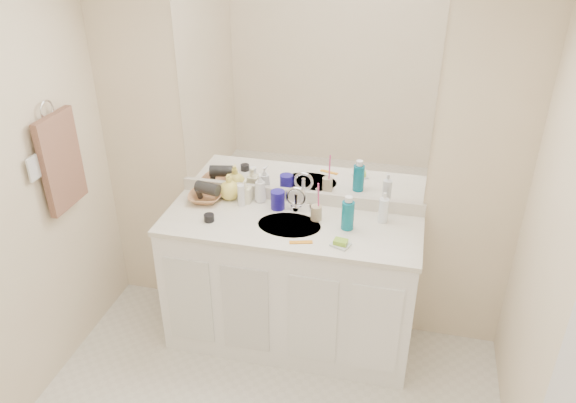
# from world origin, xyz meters

# --- Properties ---
(wall_back) EXTENTS (2.60, 0.02, 2.40)m
(wall_back) POSITION_xyz_m (0.00, 1.30, 1.20)
(wall_back) COLOR beige
(wall_back) RESTS_ON floor
(vanity_cabinet) EXTENTS (1.50, 0.55, 0.85)m
(vanity_cabinet) POSITION_xyz_m (0.00, 1.02, 0.42)
(vanity_cabinet) COLOR white
(vanity_cabinet) RESTS_ON floor
(countertop) EXTENTS (1.52, 0.57, 0.03)m
(countertop) POSITION_xyz_m (0.00, 1.02, 0.86)
(countertop) COLOR silver
(countertop) RESTS_ON vanity_cabinet
(backsplash) EXTENTS (1.52, 0.03, 0.08)m
(backsplash) POSITION_xyz_m (0.00, 1.29, 0.92)
(backsplash) COLOR silver
(backsplash) RESTS_ON countertop
(sink_basin) EXTENTS (0.37, 0.37, 0.02)m
(sink_basin) POSITION_xyz_m (0.00, 1.00, 0.87)
(sink_basin) COLOR silver
(sink_basin) RESTS_ON countertop
(faucet) EXTENTS (0.02, 0.02, 0.11)m
(faucet) POSITION_xyz_m (0.00, 1.18, 0.94)
(faucet) COLOR silver
(faucet) RESTS_ON countertop
(mirror) EXTENTS (1.48, 0.01, 1.20)m
(mirror) POSITION_xyz_m (0.00, 1.29, 1.56)
(mirror) COLOR white
(mirror) RESTS_ON wall_back
(blue_mug) EXTENTS (0.11, 0.11, 0.12)m
(blue_mug) POSITION_xyz_m (-0.11, 1.18, 0.94)
(blue_mug) COLOR navy
(blue_mug) RESTS_ON countertop
(tan_cup) EXTENTS (0.07, 0.07, 0.09)m
(tan_cup) POSITION_xyz_m (0.14, 1.10, 0.92)
(tan_cup) COLOR tan
(tan_cup) RESTS_ON countertop
(toothbrush) EXTENTS (0.01, 0.04, 0.19)m
(toothbrush) POSITION_xyz_m (0.15, 1.10, 1.03)
(toothbrush) COLOR #EA3D89
(toothbrush) RESTS_ON tan_cup
(mouthwash_bottle) EXTENTS (0.09, 0.09, 0.17)m
(mouthwash_bottle) POSITION_xyz_m (0.33, 1.05, 0.96)
(mouthwash_bottle) COLOR #0A6981
(mouthwash_bottle) RESTS_ON countertop
(clear_pump_bottle) EXTENTS (0.06, 0.06, 0.15)m
(clear_pump_bottle) POSITION_xyz_m (0.52, 1.17, 0.95)
(clear_pump_bottle) COLOR white
(clear_pump_bottle) RESTS_ON countertop
(soap_dish) EXTENTS (0.12, 0.11, 0.01)m
(soap_dish) POSITION_xyz_m (0.32, 0.86, 0.89)
(soap_dish) COLOR silver
(soap_dish) RESTS_ON countertop
(green_soap) EXTENTS (0.08, 0.06, 0.03)m
(green_soap) POSITION_xyz_m (0.32, 0.86, 0.90)
(green_soap) COLOR #86BC2D
(green_soap) RESTS_ON soap_dish
(orange_comb) EXTENTS (0.13, 0.06, 0.01)m
(orange_comb) POSITION_xyz_m (0.11, 0.84, 0.88)
(orange_comb) COLOR orange
(orange_comb) RESTS_ON countertop
(dark_jar) EXTENTS (0.07, 0.07, 0.04)m
(dark_jar) POSITION_xyz_m (-0.46, 0.94, 0.90)
(dark_jar) COLOR black
(dark_jar) RESTS_ON countertop
(extra_white_bottle) EXTENTS (0.04, 0.04, 0.14)m
(extra_white_bottle) POSITION_xyz_m (-0.34, 1.16, 0.95)
(extra_white_bottle) COLOR white
(extra_white_bottle) RESTS_ON countertop
(soap_bottle_white) EXTENTS (0.09, 0.09, 0.19)m
(soap_bottle_white) POSITION_xyz_m (-0.24, 1.24, 0.97)
(soap_bottle_white) COLOR white
(soap_bottle_white) RESTS_ON countertop
(soap_bottle_cream) EXTENTS (0.07, 0.07, 0.15)m
(soap_bottle_cream) POSITION_xyz_m (-0.32, 1.21, 0.96)
(soap_bottle_cream) COLOR #F3ECC6
(soap_bottle_cream) RESTS_ON countertop
(soap_bottle_yellow) EXTENTS (0.15, 0.15, 0.16)m
(soap_bottle_yellow) POSITION_xyz_m (-0.44, 1.23, 0.96)
(soap_bottle_yellow) COLOR #F3E05E
(soap_bottle_yellow) RESTS_ON countertop
(wicker_basket) EXTENTS (0.24, 0.24, 0.05)m
(wicker_basket) POSITION_xyz_m (-0.57, 1.16, 0.91)
(wicker_basket) COLOR #AE7246
(wicker_basket) RESTS_ON countertop
(hair_dryer) EXTENTS (0.16, 0.10, 0.07)m
(hair_dryer) POSITION_xyz_m (-0.55, 1.16, 0.97)
(hair_dryer) COLOR black
(hair_dryer) RESTS_ON wicker_basket
(towel_ring) EXTENTS (0.01, 0.11, 0.11)m
(towel_ring) POSITION_xyz_m (-1.27, 0.77, 1.55)
(towel_ring) COLOR silver
(towel_ring) RESTS_ON wall_left
(hand_towel) EXTENTS (0.04, 0.32, 0.55)m
(hand_towel) POSITION_xyz_m (-1.25, 0.77, 1.25)
(hand_towel) COLOR brown
(hand_towel) RESTS_ON towel_ring
(switch_plate) EXTENTS (0.01, 0.08, 0.13)m
(switch_plate) POSITION_xyz_m (-1.27, 0.57, 1.30)
(switch_plate) COLOR silver
(switch_plate) RESTS_ON wall_left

